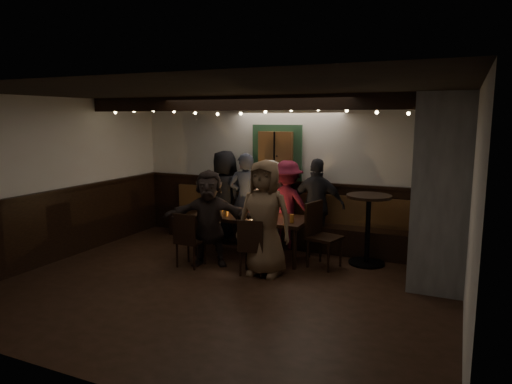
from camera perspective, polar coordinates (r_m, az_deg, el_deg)
The scene contains 13 objects.
room at distance 7.00m, azimuth 9.12°, elevation -0.74°, with size 6.02×5.01×2.62m.
dining_table at distance 7.51m, azimuth -0.65°, elevation -3.43°, with size 1.91×0.82×0.83m.
chair_near_left at distance 7.06m, azimuth -8.53°, elevation -5.58°, with size 0.39×0.39×0.85m.
chair_near_right at distance 6.63m, azimuth -0.53°, elevation -6.51°, with size 0.44×0.44×0.84m.
chair_end at distance 7.11m, azimuth 7.93°, elevation -4.77°, with size 0.56×0.56×1.00m.
high_top at distance 7.30m, azimuth 13.84°, elevation -3.50°, with size 0.69×0.69×1.10m.
person_a at distance 8.54m, azimuth -3.92°, elevation -0.44°, with size 0.82×0.53×1.68m, color black.
person_b at distance 8.23m, azimuth -1.31°, elevation -0.84°, with size 0.60×0.40×1.66m, color #292D3A.
person_c at distance 8.15m, azimuth 1.59°, elevation -1.36°, with size 0.75×0.58×1.54m, color silver.
person_d at distance 7.98m, azimuth 3.92°, elevation -1.60°, with size 1.00×0.57×1.55m, color #460D1B.
person_e at distance 7.84m, azimuth 7.66°, elevation -1.66°, with size 0.94×0.39×1.60m, color black.
person_f at distance 7.09m, azimuth -5.88°, elevation -3.24°, with size 1.38×0.44×1.49m, color black.
person_g at distance 6.59m, azimuth 1.10°, elevation -3.28°, with size 0.83×0.54×1.69m, color brown.
Camera 1 is at (2.87, -5.23, 2.29)m, focal length 32.00 mm.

